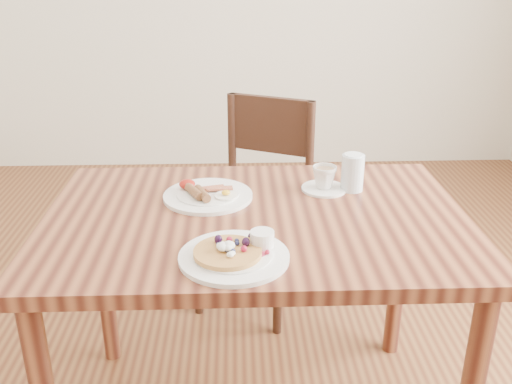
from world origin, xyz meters
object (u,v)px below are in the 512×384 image
water_glass (352,173)px  pancake_plate (235,253)px  breakfast_plate (207,194)px  dining_table (256,245)px  teacup_saucer (324,180)px  chair_far (259,194)px

water_glass → pancake_plate: bearing=-130.8°
breakfast_plate → water_glass: water_glass is taller
water_glass → dining_table: bearing=-150.5°
pancake_plate → breakfast_plate: 0.38m
dining_table → pancake_plate: pancake_plate is taller
pancake_plate → teacup_saucer: teacup_saucer is taller
chair_far → teacup_saucer: chair_far is taller
pancake_plate → water_glass: (0.37, 0.42, 0.04)m
teacup_saucer → water_glass: (0.09, -0.00, 0.02)m
dining_table → breakfast_plate: bearing=139.1°
chair_far → teacup_saucer: (0.18, -0.58, 0.29)m
dining_table → teacup_saucer: (0.22, 0.18, 0.13)m
breakfast_plate → water_glass: (0.45, 0.05, 0.05)m
pancake_plate → teacup_saucer: bearing=56.7°
chair_far → water_glass: 0.71m
chair_far → teacup_saucer: bearing=132.3°
chair_far → dining_table: bearing=112.0°
dining_table → chair_far: 0.77m
pancake_plate → water_glass: water_glass is taller
dining_table → teacup_saucer: bearing=38.6°
chair_far → water_glass: size_ratio=7.68×
water_glass → chair_far: bearing=114.6°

